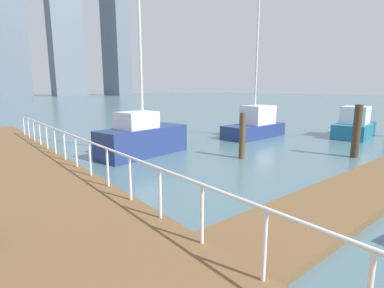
{
  "coord_description": "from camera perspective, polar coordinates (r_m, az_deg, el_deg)",
  "views": [
    {
      "loc": [
        -6.21,
        5.97,
        3.02
      ],
      "look_at": [
        -0.45,
        13.01,
        1.28
      ],
      "focal_mm": 27.35,
      "sensor_mm": 36.0,
      "label": 1
    }
  ],
  "objects": [
    {
      "name": "floating_dock",
      "position": [
        11.53,
        33.04,
        -5.72
      ],
      "size": [
        15.96,
        2.0,
        0.18
      ],
      "primitive_type": "cube",
      "color": "brown",
      "rests_on": "ground_plane"
    },
    {
      "name": "dock_piling_2",
      "position": [
        14.71,
        29.43,
        2.17
      ],
      "size": [
        0.33,
        0.33,
        2.34
      ],
      "primitive_type": "cylinder",
      "color": "#473826",
      "rests_on": "ground_plane"
    },
    {
      "name": "dock_piling_0",
      "position": [
        12.84,
        9.78,
        1.6
      ],
      "size": [
        0.27,
        0.27,
        2.01
      ],
      "primitive_type": "cylinder",
      "color": "brown",
      "rests_on": "ground_plane"
    },
    {
      "name": "ground_plane",
      "position": [
        15.64,
        -15.12,
        -0.72
      ],
      "size": [
        300.0,
        300.0,
        0.0
      ],
      "primitive_type": "plane",
      "color": "slate"
    },
    {
      "name": "skyline_tower_4",
      "position": [
        137.41,
        -23.89,
        23.53
      ],
      "size": [
        12.28,
        9.94,
        70.65
      ],
      "primitive_type": "cube",
      "rotation": [
        0.0,
        0.0,
        -0.03
      ],
      "color": "slate",
      "rests_on": "ground_plane"
    },
    {
      "name": "skyline_tower_5",
      "position": [
        137.7,
        -14.71,
        19.35
      ],
      "size": [
        7.45,
        14.2,
        48.6
      ],
      "primitive_type": "cube",
      "rotation": [
        0.0,
        0.0,
        0.07
      ],
      "color": "slate",
      "rests_on": "ground_plane"
    },
    {
      "name": "boardwalk_railing",
      "position": [
        5.94,
        -6.28,
        -7.03
      ],
      "size": [
        0.06,
        28.39,
        1.08
      ],
      "color": "white",
      "rests_on": "boardwalk"
    },
    {
      "name": "moored_boat_4",
      "position": [
        21.09,
        29.14,
        3.18
      ],
      "size": [
        4.44,
        2.54,
        1.93
      ],
      "color": "#1E6B8C",
      "rests_on": "ground_plane"
    },
    {
      "name": "moored_boat_5",
      "position": [
        13.53,
        -9.68,
        1.29
      ],
      "size": [
        4.54,
        2.39,
        8.27
      ],
      "color": "navy",
      "rests_on": "ground_plane"
    },
    {
      "name": "moored_boat_0",
      "position": [
        18.84,
        12.23,
        3.73
      ],
      "size": [
        4.52,
        2.01,
        8.84
      ],
      "color": "navy",
      "rests_on": "ground_plane"
    }
  ]
}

